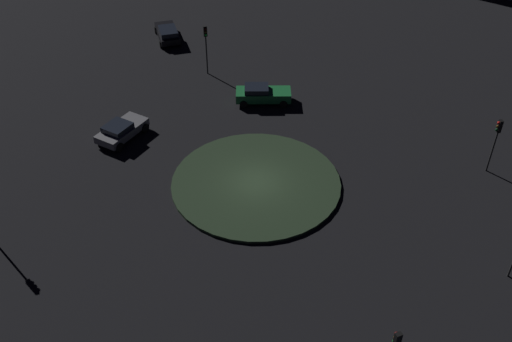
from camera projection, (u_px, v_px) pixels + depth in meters
ground_plane at (256, 184)px, 39.12m from camera, size 120.63×120.63×0.00m
roundabout_island at (256, 183)px, 39.05m from camera, size 11.35×11.35×0.21m
car_black at (168, 33)px, 55.91m from camera, size 4.87×2.87×1.38m
car_green at (262, 94)px, 46.89m from camera, size 3.63×4.69×1.44m
car_grey at (121, 130)px, 42.88m from camera, size 3.65×4.42×1.35m
traffic_light_southwest at (496, 136)px, 38.44m from camera, size 0.36×0.39×4.13m
traffic_light_east at (206, 41)px, 49.17m from camera, size 0.38×0.34×4.41m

